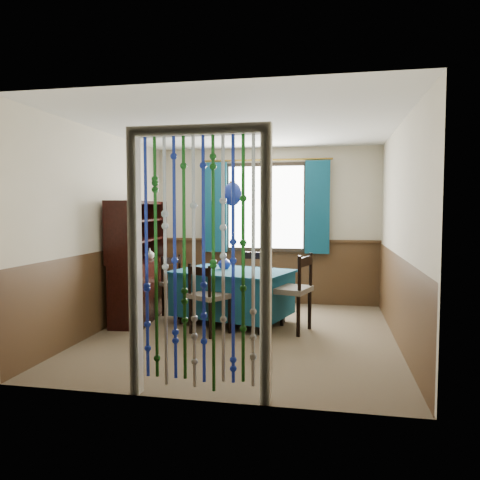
% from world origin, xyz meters
% --- Properties ---
extents(floor, '(4.00, 4.00, 0.00)m').
position_xyz_m(floor, '(0.00, 0.00, 0.00)').
color(floor, brown).
rests_on(floor, ground).
extents(ceiling, '(4.00, 4.00, 0.00)m').
position_xyz_m(ceiling, '(0.00, 0.00, 2.50)').
color(ceiling, silver).
rests_on(ceiling, ground).
extents(wall_back, '(3.60, 0.00, 3.60)m').
position_xyz_m(wall_back, '(0.00, 2.00, 1.25)').
color(wall_back, beige).
rests_on(wall_back, ground).
extents(wall_front, '(3.60, 0.00, 3.60)m').
position_xyz_m(wall_front, '(0.00, -2.00, 1.25)').
color(wall_front, beige).
rests_on(wall_front, ground).
extents(wall_left, '(0.00, 4.00, 4.00)m').
position_xyz_m(wall_left, '(-1.80, 0.00, 1.25)').
color(wall_left, beige).
rests_on(wall_left, ground).
extents(wall_right, '(0.00, 4.00, 4.00)m').
position_xyz_m(wall_right, '(1.80, 0.00, 1.25)').
color(wall_right, beige).
rests_on(wall_right, ground).
extents(wainscot_back, '(3.60, 0.00, 3.60)m').
position_xyz_m(wainscot_back, '(0.00, 1.99, 0.50)').
color(wainscot_back, '#462F1A').
rests_on(wainscot_back, ground).
extents(wainscot_front, '(3.60, 0.00, 3.60)m').
position_xyz_m(wainscot_front, '(0.00, -1.99, 0.50)').
color(wainscot_front, '#462F1A').
rests_on(wainscot_front, ground).
extents(wainscot_left, '(0.00, 4.00, 4.00)m').
position_xyz_m(wainscot_left, '(-1.79, 0.00, 0.50)').
color(wainscot_left, '#462F1A').
rests_on(wainscot_left, ground).
extents(wainscot_right, '(0.00, 4.00, 4.00)m').
position_xyz_m(wainscot_right, '(1.79, 0.00, 0.50)').
color(wainscot_right, '#462F1A').
rests_on(wainscot_right, ground).
extents(window, '(1.32, 0.12, 1.42)m').
position_xyz_m(window, '(0.00, 1.95, 1.55)').
color(window, black).
rests_on(window, wall_back).
extents(doorway, '(1.16, 0.12, 2.18)m').
position_xyz_m(doorway, '(0.00, -1.94, 1.05)').
color(doorway, silver).
rests_on(doorway, ground).
extents(dining_table, '(1.70, 1.40, 0.71)m').
position_xyz_m(dining_table, '(-0.25, 0.54, 0.41)').
color(dining_table, navy).
rests_on(dining_table, floor).
extents(chair_near, '(0.58, 0.57, 0.86)m').
position_xyz_m(chair_near, '(-0.43, -0.05, 0.46)').
color(chair_near, black).
rests_on(chair_near, floor).
extents(chair_far, '(0.52, 0.50, 0.91)m').
position_xyz_m(chair_far, '(-0.09, 1.18, 0.49)').
color(chair_far, black).
rests_on(chair_far, floor).
extents(chair_left, '(0.55, 0.56, 0.85)m').
position_xyz_m(chair_left, '(-1.11, 0.85, 0.45)').
color(chair_left, black).
rests_on(chair_left, floor).
extents(chair_right, '(0.58, 0.59, 0.97)m').
position_xyz_m(chair_right, '(0.57, 0.26, 0.52)').
color(chair_right, black).
rests_on(chair_right, floor).
extents(sideboard, '(0.56, 1.28, 1.63)m').
position_xyz_m(sideboard, '(-1.56, 0.47, 0.57)').
color(sideboard, black).
rests_on(sideboard, floor).
extents(pendant_lamp, '(0.25, 0.25, 0.93)m').
position_xyz_m(pendant_lamp, '(-0.25, 0.54, 1.72)').
color(pendant_lamp, olive).
rests_on(pendant_lamp, ceiling).
extents(vase_table, '(0.20, 0.20, 0.17)m').
position_xyz_m(vase_table, '(-0.39, 0.69, 0.79)').
color(vase_table, navy).
rests_on(vase_table, dining_table).
extents(bowl_shelf, '(0.26, 0.26, 0.05)m').
position_xyz_m(bowl_shelf, '(-1.50, 0.21, 1.14)').
color(bowl_shelf, beige).
rests_on(bowl_shelf, sideboard).
extents(vase_sideboard, '(0.19, 0.19, 0.17)m').
position_xyz_m(vase_sideboard, '(-1.50, 0.76, 0.90)').
color(vase_sideboard, beige).
rests_on(vase_sideboard, sideboard).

